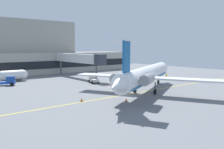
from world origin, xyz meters
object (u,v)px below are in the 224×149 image
Objects in this scene: regional_jet at (146,75)px; pushback_tractor at (7,81)px; baggage_tug at (93,79)px; marshaller at (166,76)px; fuel_tank at (13,75)px.

pushback_tractor is (-17.41, 24.74, -2.42)m from regional_jet.
baggage_tug is (-0.73, 15.95, -2.45)m from regional_jet.
regional_jet reaches higher than marshaller.
fuel_tank is (-14.68, 30.49, -1.83)m from regional_jet.
fuel_tank is (-13.95, 14.54, 0.62)m from baggage_tug.
baggage_tug is at bearing -46.20° from fuel_tank.
fuel_tank reaches higher than marshaller.
marshaller is (18.15, -6.95, 0.03)m from baggage_tug.
regional_jet is at bearing -64.29° from fuel_tank.
pushback_tractor is at bearing 125.14° from regional_jet.
marshaller is at bearing -20.96° from baggage_tug.
regional_jet reaches higher than baggage_tug.
regional_jet reaches higher than fuel_tank.
marshaller is (17.42, 8.99, -2.43)m from regional_jet.
baggage_tug is 18.86m from pushback_tractor.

